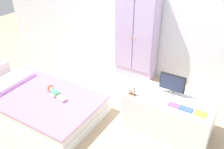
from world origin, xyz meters
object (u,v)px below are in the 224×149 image
object	(u,v)px
bed	(41,103)
book_yellow	(201,114)
doll	(54,91)
wardrobe	(137,35)
rocking_horse_toy	(133,91)
book_purple	(174,105)
tv_stand	(169,114)
tv_monitor	(172,83)
book_blue	(186,109)

from	to	relation	value
bed	book_yellow	xyz separation A→B (m)	(1.97, 0.44, 0.34)
doll	book_yellow	world-z (taller)	book_yellow
wardrobe	rocking_horse_toy	size ratio (longest dim) A/B	11.40
book_purple	tv_stand	bearing A→B (deg)	124.02
wardrobe	tv_monitor	xyz separation A→B (m)	(0.93, -0.93, -0.11)
doll	tv_stand	xyz separation A→B (m)	(1.47, 0.42, -0.06)
book_blue	bed	bearing A→B (deg)	-166.26
doll	book_purple	distance (m)	1.59
doll	tv_monitor	xyz separation A→B (m)	(1.44, 0.50, 0.32)
book_purple	bed	bearing A→B (deg)	-165.19
book_yellow	wardrobe	bearing A→B (deg)	139.68
tv_stand	book_yellow	distance (m)	0.45
book_yellow	doll	bearing A→B (deg)	-170.64
wardrobe	tv_monitor	distance (m)	1.32
tv_stand	tv_monitor	world-z (taller)	tv_monitor
bed	tv_monitor	bearing A→B (deg)	22.30
bed	book_blue	distance (m)	1.89
doll	rocking_horse_toy	world-z (taller)	rocking_horse_toy
bed	book_yellow	bearing A→B (deg)	12.67
bed	book_purple	world-z (taller)	book_purple
tv_stand	book_purple	distance (m)	0.27
rocking_horse_toy	book_blue	xyz separation A→B (m)	(0.63, 0.06, -0.05)
tv_stand	rocking_horse_toy	bearing A→B (deg)	-158.00
book_blue	book_purple	bearing A→B (deg)	180.00
bed	rocking_horse_toy	xyz separation A→B (m)	(1.18, 0.39, 0.39)
bed	book_purple	distance (m)	1.76
wardrobe	tv_stand	world-z (taller)	wardrobe
doll	wardrobe	size ratio (longest dim) A/B	0.27
tv_stand	rocking_horse_toy	size ratio (longest dim) A/B	8.11
doll	book_yellow	bearing A→B (deg)	9.36
wardrobe	rocking_horse_toy	xyz separation A→B (m)	(0.54, -1.19, -0.20)
book_blue	wardrobe	bearing A→B (deg)	136.07
book_blue	doll	bearing A→B (deg)	-169.78
bed	doll	bearing A→B (deg)	48.49
tv_stand	book_blue	world-z (taller)	book_blue
doll	bed	bearing A→B (deg)	-131.51
tv_stand	tv_monitor	size ratio (longest dim) A/B	3.35
tv_monitor	book_yellow	distance (m)	0.47
rocking_horse_toy	book_purple	xyz separation A→B (m)	(0.49, 0.06, -0.05)
tv_stand	rocking_horse_toy	distance (m)	0.54
bed	book_blue	xyz separation A→B (m)	(1.81, 0.44, 0.34)
tv_monitor	book_purple	xyz separation A→B (m)	(0.11, -0.20, -0.15)
rocking_horse_toy	book_yellow	size ratio (longest dim) A/B	1.00
rocking_horse_toy	book_purple	distance (m)	0.50
bed	doll	distance (m)	0.25
tv_monitor	bed	bearing A→B (deg)	-157.70
doll	book_yellow	distance (m)	1.88
wardrobe	book_yellow	world-z (taller)	wardrobe
tv_monitor	book_blue	bearing A→B (deg)	-39.30
tv_monitor	book_yellow	xyz separation A→B (m)	(0.40, -0.20, -0.15)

